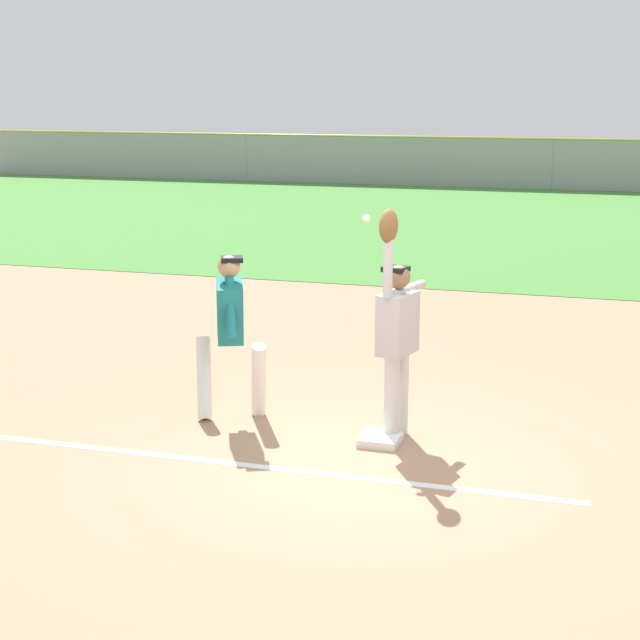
{
  "coord_description": "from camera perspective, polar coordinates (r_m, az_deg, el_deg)",
  "views": [
    {
      "loc": [
        2.05,
        -8.33,
        3.39
      ],
      "look_at": [
        -0.76,
        1.13,
        1.05
      ],
      "focal_mm": 55.81,
      "sensor_mm": 36.0,
      "label": 1
    }
  ],
  "objects": [
    {
      "name": "outfield_fence",
      "position": [
        34.12,
        13.2,
        8.71
      ],
      "size": [
        43.23,
        0.08,
        1.7
      ],
      "color": "#93999E",
      "rests_on": "ground_plane"
    },
    {
      "name": "first_base",
      "position": [
        9.71,
        3.46,
        -6.86
      ],
      "size": [
        0.39,
        0.39,
        0.08
      ],
      "primitive_type": "cube",
      "rotation": [
        0.0,
        0.0,
        -0.02
      ],
      "color": "white",
      "rests_on": "ground_plane"
    },
    {
      "name": "ground_plane",
      "position": [
        9.22,
        2.55,
        -8.24
      ],
      "size": [
        77.17,
        77.17,
        0.0
      ],
      "primitive_type": "plane",
      "color": "tan"
    },
    {
      "name": "parked_car_silver",
      "position": [
        37.76,
        7.78,
        9.08
      ],
      "size": [
        4.5,
        2.31,
        1.25
      ],
      "rotation": [
        0.0,
        0.0,
        -0.06
      ],
      "color": "#B7B7BC",
      "rests_on": "ground_plane"
    },
    {
      "name": "fielder",
      "position": [
        9.59,
        4.41,
        -0.39
      ],
      "size": [
        0.36,
        0.89,
        2.28
      ],
      "rotation": [
        0.0,
        0.0,
        2.88
      ],
      "color": "silver",
      "rests_on": "ground_plane"
    },
    {
      "name": "parked_car_white",
      "position": [
        37.49,
        15.68,
        8.68
      ],
      "size": [
        4.54,
        2.4,
        1.25
      ],
      "rotation": [
        0.0,
        0.0,
        0.08
      ],
      "color": "white",
      "rests_on": "ground_plane"
    },
    {
      "name": "outfield_grass",
      "position": [
        25.5,
        11.83,
        5.41
      ],
      "size": [
        43.15,
        17.55,
        0.01
      ],
      "primitive_type": "cube",
      "color": "#478438",
      "rests_on": "ground_plane"
    },
    {
      "name": "baseball",
      "position": [
        9.69,
        2.68,
        5.85
      ],
      "size": [
        0.07,
        0.07,
        0.07
      ],
      "primitive_type": "sphere",
      "color": "white"
    },
    {
      "name": "runner",
      "position": [
        10.19,
        -5.17,
        -0.31
      ],
      "size": [
        0.89,
        0.81,
        1.72
      ],
      "rotation": [
        0.0,
        0.0,
        0.41
      ],
      "color": "white",
      "rests_on": "ground_plane"
    },
    {
      "name": "parked_car_black",
      "position": [
        38.56,
        1.44,
        9.28
      ],
      "size": [
        4.41,
        2.14,
        1.25
      ],
      "rotation": [
        0.0,
        0.0,
        0.0
      ],
      "color": "black",
      "rests_on": "ground_plane"
    }
  ]
}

